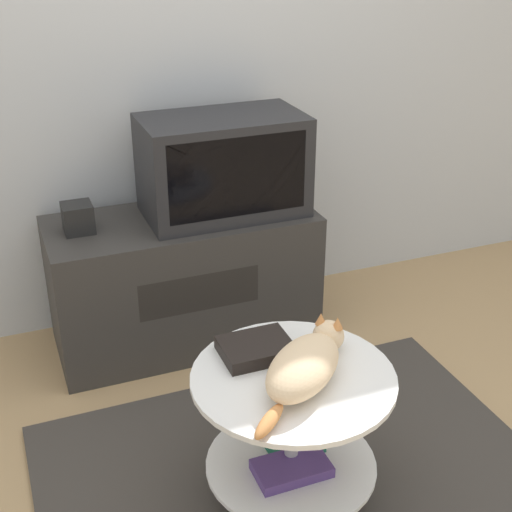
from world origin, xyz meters
TOP-DOWN VIEW (x-y plane):
  - ground_plane at (0.00, 0.00)m, footprint 12.00×12.00m
  - wall_back at (0.00, 1.39)m, footprint 8.00×0.05m
  - rug at (0.00, 0.00)m, footprint 1.71×1.29m
  - tv_stand at (-0.09, 1.06)m, footprint 1.14×0.49m
  - tv at (0.10, 1.05)m, footprint 0.68×0.38m
  - speaker at (-0.51, 1.07)m, footprint 0.12×0.12m
  - coffee_table at (-0.06, -0.04)m, footprint 0.63×0.63m
  - dvd_box at (-0.12, 0.10)m, footprint 0.22×0.17m
  - cat at (-0.03, -0.08)m, footprint 0.45×0.41m

SIDE VIEW (x-z plane):
  - ground_plane at x=0.00m, z-range 0.00..0.00m
  - rug at x=0.00m, z-range 0.00..0.02m
  - tv_stand at x=-0.09m, z-range 0.00..0.60m
  - coffee_table at x=-0.06m, z-range 0.08..0.57m
  - dvd_box at x=-0.12m, z-range 0.51..0.55m
  - cat at x=-0.03m, z-range 0.50..0.63m
  - speaker at x=-0.51m, z-range 0.60..0.72m
  - tv at x=0.10m, z-range 0.60..1.02m
  - wall_back at x=0.00m, z-range 0.00..2.60m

